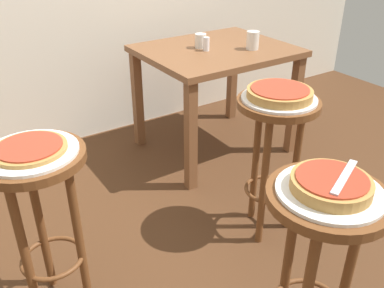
{
  "coord_description": "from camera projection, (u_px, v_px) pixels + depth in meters",
  "views": [
    {
      "loc": [
        -0.77,
        -1.28,
        1.51
      ],
      "look_at": [
        0.07,
        0.0,
        0.68
      ],
      "focal_mm": 39.58,
      "sensor_mm": 36.0,
      "label": 1
    }
  ],
  "objects": [
    {
      "name": "ground_plane",
      "position": [
        180.0,
        272.0,
        2.03
      ],
      "size": [
        6.0,
        6.0,
        0.0
      ],
      "primitive_type": "plane",
      "color": "#4C2D19"
    },
    {
      "name": "stool_foreground",
      "position": [
        320.0,
        242.0,
        1.4
      ],
      "size": [
        0.39,
        0.39,
        0.75
      ],
      "color": "brown",
      "rests_on": "ground_plane"
    },
    {
      "name": "serving_plate_foreground",
      "position": [
        330.0,
        192.0,
        1.31
      ],
      "size": [
        0.33,
        0.33,
        0.01
      ],
      "primitive_type": "cylinder",
      "color": "white",
      "rests_on": "stool_foreground"
    },
    {
      "name": "pizza_foreground",
      "position": [
        331.0,
        184.0,
        1.29
      ],
      "size": [
        0.25,
        0.25,
        0.05
      ],
      "color": "#B78442",
      "rests_on": "serving_plate_foreground"
    },
    {
      "name": "stool_middle",
      "position": [
        275.0,
        138.0,
        2.06
      ],
      "size": [
        0.39,
        0.39,
        0.75
      ],
      "color": "brown",
      "rests_on": "ground_plane"
    },
    {
      "name": "serving_plate_middle",
      "position": [
        279.0,
        99.0,
        1.96
      ],
      "size": [
        0.35,
        0.35,
        0.01
      ],
      "primitive_type": "cylinder",
      "color": "silver",
      "rests_on": "stool_middle"
    },
    {
      "name": "pizza_middle",
      "position": [
        280.0,
        93.0,
        1.95
      ],
      "size": [
        0.3,
        0.3,
        0.05
      ],
      "color": "#B78442",
      "rests_on": "serving_plate_middle"
    },
    {
      "name": "stool_leftside",
      "position": [
        40.0,
        198.0,
        1.62
      ],
      "size": [
        0.39,
        0.39,
        0.75
      ],
      "color": "brown",
      "rests_on": "ground_plane"
    },
    {
      "name": "serving_plate_leftside",
      "position": [
        30.0,
        152.0,
        1.52
      ],
      "size": [
        0.34,
        0.34,
        0.01
      ],
      "primitive_type": "cylinder",
      "color": "white",
      "rests_on": "stool_leftside"
    },
    {
      "name": "pizza_leftside",
      "position": [
        30.0,
        148.0,
        1.51
      ],
      "size": [
        0.27,
        0.27,
        0.02
      ],
      "color": "#B78442",
      "rests_on": "serving_plate_leftside"
    },
    {
      "name": "dining_table",
      "position": [
        216.0,
        64.0,
        2.83
      ],
      "size": [
        0.96,
        0.79,
        0.74
      ],
      "color": "brown",
      "rests_on": "ground_plane"
    },
    {
      "name": "cup_near_edge",
      "position": [
        253.0,
        40.0,
        2.73
      ],
      "size": [
        0.08,
        0.08,
        0.12
      ],
      "primitive_type": "cylinder",
      "color": "silver",
      "rests_on": "dining_table"
    },
    {
      "name": "cup_far_edge",
      "position": [
        201.0,
        41.0,
        2.76
      ],
      "size": [
        0.07,
        0.07,
        0.09
      ],
      "primitive_type": "cylinder",
      "color": "silver",
      "rests_on": "dining_table"
    },
    {
      "name": "condiment_shaker",
      "position": [
        206.0,
        44.0,
        2.7
      ],
      "size": [
        0.04,
        0.04,
        0.09
      ],
      "primitive_type": "cylinder",
      "color": "white",
      "rests_on": "dining_table"
    },
    {
      "name": "pizza_server_knife",
      "position": [
        344.0,
        177.0,
        1.28
      ],
      "size": [
        0.21,
        0.11,
        0.01
      ],
      "primitive_type": "cube",
      "rotation": [
        0.0,
        0.0,
        0.42
      ],
      "color": "silver",
      "rests_on": "pizza_foreground"
    }
  ]
}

